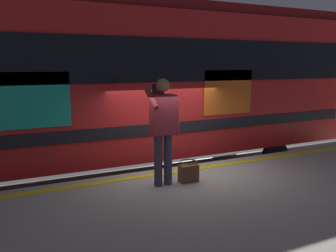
{
  "coord_description": "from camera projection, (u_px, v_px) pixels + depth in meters",
  "views": [
    {
      "loc": [
        2.92,
        5.85,
        3.01
      ],
      "look_at": [
        0.34,
        0.3,
        1.89
      ],
      "focal_mm": 36.27,
      "sensor_mm": 36.0,
      "label": 1
    }
  ],
  "objects": [
    {
      "name": "ground_plane",
      "position": [
        177.0,
        213.0,
        6.97
      ],
      "size": [
        24.21,
        24.21,
        0.0
      ],
      "primitive_type": "plane",
      "color": "#3D3D3F"
    },
    {
      "name": "track_rail_far",
      "position": [
        132.0,
        171.0,
        9.44
      ],
      "size": [
        19.62,
        0.08,
        0.16
      ],
      "primitive_type": "cube",
      "color": "slate",
      "rests_on": "ground"
    },
    {
      "name": "passenger",
      "position": [
        163.0,
        123.0,
        5.58
      ],
      "size": [
        0.57,
        0.55,
        1.79
      ],
      "color": "#383347",
      "rests_on": "platform"
    },
    {
      "name": "platform",
      "position": [
        238.0,
        235.0,
        5.06
      ],
      "size": [
        15.1,
        4.09,
        0.99
      ],
      "primitive_type": "cube",
      "color": "#9E998E",
      "rests_on": "ground"
    },
    {
      "name": "handbag",
      "position": [
        188.0,
        172.0,
        5.88
      ],
      "size": [
        0.33,
        0.3,
        0.37
      ],
      "color": "#59331E",
      "rests_on": "platform"
    },
    {
      "name": "safety_line",
      "position": [
        184.0,
        170.0,
        6.53
      ],
      "size": [
        14.79,
        0.16,
        0.01
      ],
      "primitive_type": "cube",
      "color": "yellow",
      "rests_on": "platform"
    },
    {
      "name": "track_rail_near",
      "position": [
        152.0,
        188.0,
        8.16
      ],
      "size": [
        19.62,
        0.08,
        0.16
      ],
      "primitive_type": "cube",
      "color": "slate",
      "rests_on": "ground"
    },
    {
      "name": "train_carriage",
      "position": [
        121.0,
        80.0,
        8.14
      ],
      "size": [
        11.86,
        2.96,
        4.21
      ],
      "color": "red",
      "rests_on": "ground"
    }
  ]
}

